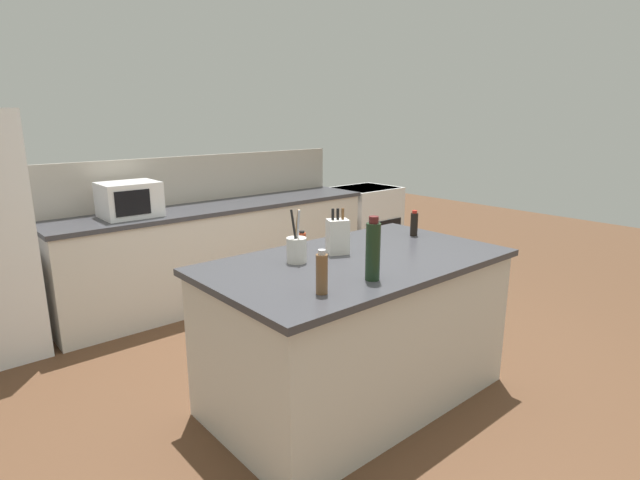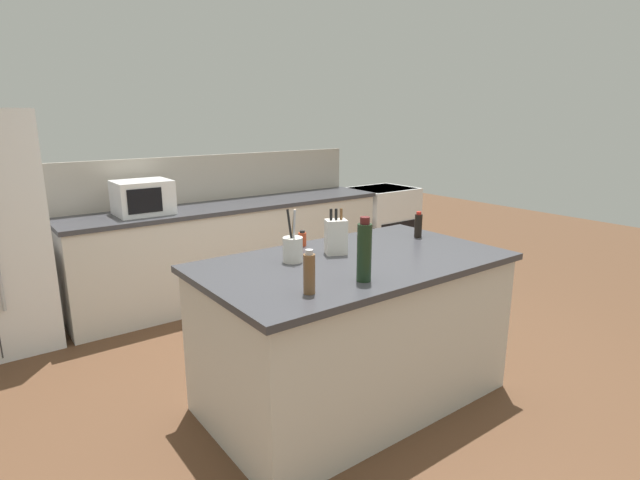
# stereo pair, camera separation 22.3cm
# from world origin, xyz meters

# --- Properties ---
(ground_plane) EXTENTS (14.00, 14.00, 0.00)m
(ground_plane) POSITION_xyz_m (0.00, 0.00, 0.00)
(ground_plane) COLOR brown
(back_counter_run) EXTENTS (3.23, 0.66, 0.94)m
(back_counter_run) POSITION_xyz_m (0.30, 2.20, 0.47)
(back_counter_run) COLOR beige
(back_counter_run) RESTS_ON ground_plane
(wall_backsplash) EXTENTS (3.19, 0.03, 0.46)m
(wall_backsplash) POSITION_xyz_m (0.30, 2.52, 1.17)
(wall_backsplash) COLOR #B2A899
(wall_backsplash) RESTS_ON back_counter_run
(kitchen_island) EXTENTS (1.89, 1.08, 0.94)m
(kitchen_island) POSITION_xyz_m (0.00, 0.00, 0.47)
(kitchen_island) COLOR beige
(kitchen_island) RESTS_ON ground_plane
(range_oven) EXTENTS (0.76, 0.65, 0.92)m
(range_oven) POSITION_xyz_m (2.33, 2.20, 0.47)
(range_oven) COLOR white
(range_oven) RESTS_ON ground_plane
(microwave) EXTENTS (0.47, 0.39, 0.30)m
(microwave) POSITION_xyz_m (-0.57, 2.20, 1.09)
(microwave) COLOR white
(microwave) RESTS_ON back_counter_run
(knife_block) EXTENTS (0.16, 0.14, 0.29)m
(knife_block) POSITION_xyz_m (-0.01, 0.16, 1.05)
(knife_block) COLOR beige
(knife_block) RESTS_ON kitchen_island
(utensil_crock) EXTENTS (0.12, 0.12, 0.32)m
(utensil_crock) POSITION_xyz_m (-0.33, 0.18, 1.02)
(utensil_crock) COLOR beige
(utensil_crock) RESTS_ON kitchen_island
(wine_bottle) EXTENTS (0.08, 0.08, 0.35)m
(wine_bottle) POSITION_xyz_m (-0.22, -0.34, 1.10)
(wine_bottle) COLOR black
(wine_bottle) RESTS_ON kitchen_island
(pepper_grinder) EXTENTS (0.06, 0.06, 0.22)m
(pepper_grinder) POSITION_xyz_m (-0.57, -0.32, 1.05)
(pepper_grinder) COLOR brown
(pepper_grinder) RESTS_ON kitchen_island
(spice_jar_paprika) EXTENTS (0.05, 0.05, 0.11)m
(spice_jar_paprika) POSITION_xyz_m (-0.07, 0.45, 0.99)
(spice_jar_paprika) COLOR #B73D1E
(spice_jar_paprika) RESTS_ON kitchen_island
(soy_sauce_bottle) EXTENTS (0.05, 0.05, 0.19)m
(soy_sauce_bottle) POSITION_xyz_m (0.73, 0.15, 1.03)
(soy_sauce_bottle) COLOR black
(soy_sauce_bottle) RESTS_ON kitchen_island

